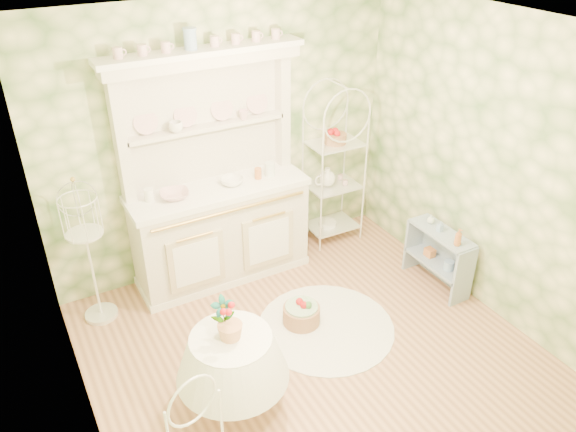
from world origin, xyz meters
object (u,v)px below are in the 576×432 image
round_table (233,379)px  birdcage_stand (88,251)px  kitchen_dresser (217,174)px  floor_basket (301,312)px  side_shelf (438,258)px  bakers_rack (334,170)px

round_table → birdcage_stand: 1.78m
kitchen_dresser → floor_basket: (0.31, -1.07, -1.02)m
round_table → floor_basket: bearing=32.5°
round_table → birdcage_stand: bearing=112.1°
kitchen_dresser → side_shelf: size_ratio=3.13×
bakers_rack → birdcage_stand: 2.66m
kitchen_dresser → birdcage_stand: bearing=-176.9°
kitchen_dresser → birdcage_stand: kitchen_dresser is taller
bakers_rack → round_table: size_ratio=2.76×
kitchen_dresser → round_table: size_ratio=3.76×
bakers_rack → round_table: 2.71m
round_table → birdcage_stand: (-0.65, 1.60, 0.42)m
side_shelf → bakers_rack: bearing=106.1°
bakers_rack → floor_basket: bearing=-131.7°
side_shelf → floor_basket: (-1.49, 0.14, -0.19)m
round_table → bakers_rack: bearing=41.0°
birdcage_stand → floor_basket: birdcage_stand is taller
bakers_rack → birdcage_stand: size_ratio=1.15×
round_table → birdcage_stand: birdcage_stand is taller
kitchen_dresser → floor_basket: bearing=-73.7°
kitchen_dresser → birdcage_stand: (-1.28, -0.07, -0.42)m
birdcage_stand → bakers_rack: bearing=3.0°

